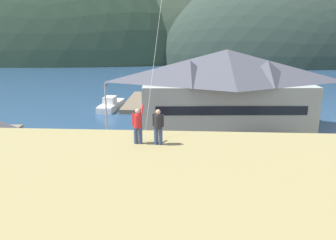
{
  "coord_description": "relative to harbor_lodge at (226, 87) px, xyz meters",
  "views": [
    {
      "loc": [
        3.32,
        -22.53,
        12.75
      ],
      "look_at": [
        1.47,
        9.0,
        4.04
      ],
      "focal_mm": 35.51,
      "sensor_mm": 36.0,
      "label": 1
    }
  ],
  "objects": [
    {
      "name": "person_companion",
      "position": [
        -6.37,
        -28.14,
        2.83
      ],
      "size": [
        0.55,
        0.4,
        1.74
      ],
      "color": "#384770",
      "rests_on": "grassy_hill_foreground"
    },
    {
      "name": "parked_car_back_row_right",
      "position": [
        -1.85,
        -13.93,
        -4.38
      ],
      "size": [
        4.34,
        2.34,
        1.82
      ],
      "color": "#B28923",
      "rests_on": "parking_lot_pad"
    },
    {
      "name": "far_hill_center_saddle",
      "position": [
        24.42,
        89.97,
        -5.44
      ],
      "size": [
        89.14,
        52.78,
        64.35
      ],
      "primitive_type": "ellipsoid",
      "color": "#2D3D33",
      "rests_on": "ground"
    },
    {
      "name": "ground_plane",
      "position": [
        -8.33,
        -20.73,
        -5.44
      ],
      "size": [
        600.0,
        600.0,
        0.0
      ],
      "primitive_type": "plane",
      "color": "#66604C"
    },
    {
      "name": "parking_lot_pad",
      "position": [
        -8.33,
        -15.73,
        -5.39
      ],
      "size": [
        40.0,
        20.0,
        0.1
      ],
      "primitive_type": "cube",
      "color": "slate",
      "rests_on": "ground"
    },
    {
      "name": "far_hill_east_peak",
      "position": [
        -9.14,
        99.62,
        -5.44
      ],
      "size": [
        136.98,
        45.44,
        78.04
      ],
      "primitive_type": "ellipsoid",
      "color": "#3D4C38",
      "rests_on": "ground"
    },
    {
      "name": "wharf_dock",
      "position": [
        -13.86,
        13.49,
        -5.09
      ],
      "size": [
        3.2,
        15.49,
        0.7
      ],
      "color": "#70604C",
      "rests_on": "ground"
    },
    {
      "name": "parked_car_mid_row_far",
      "position": [
        -12.94,
        -19.67,
        -4.38
      ],
      "size": [
        4.26,
        2.17,
        1.82
      ],
      "color": "black",
      "rests_on": "parking_lot_pad"
    },
    {
      "name": "parked_car_front_row_red",
      "position": [
        -18.4,
        -19.67,
        -4.38
      ],
      "size": [
        4.35,
        2.35,
        1.82
      ],
      "color": "black",
      "rests_on": "parking_lot_pad"
    },
    {
      "name": "far_hill_west_ridge",
      "position": [
        -71.79,
        88.14,
        -5.44
      ],
      "size": [
        137.55,
        46.29,
        88.52
      ],
      "primitive_type": "ellipsoid",
      "color": "#334733",
      "rests_on": "ground"
    },
    {
      "name": "person_kite_flyer",
      "position": [
        -7.36,
        -28.05,
        2.85
      ],
      "size": [
        0.52,
        0.65,
        1.86
      ],
      "color": "#384770",
      "rests_on": "grassy_hill_foreground"
    },
    {
      "name": "parked_car_mid_row_near",
      "position": [
        4.12,
        -20.7,
        -4.38
      ],
      "size": [
        4.23,
        2.12,
        1.82
      ],
      "color": "#B28923",
      "rests_on": "parking_lot_pad"
    },
    {
      "name": "parking_light_pole",
      "position": [
        -13.39,
        -10.17,
        -1.2
      ],
      "size": [
        0.24,
        0.78,
        7.2
      ],
      "color": "#ADADB2",
      "rests_on": "parking_lot_pad"
    },
    {
      "name": "parked_car_back_row_left",
      "position": [
        -17.61,
        -15.1,
        -4.38
      ],
      "size": [
        4.22,
        2.09,
        1.82
      ],
      "color": "silver",
      "rests_on": "parking_lot_pad"
    },
    {
      "name": "parked_car_mid_row_center",
      "position": [
        -7.87,
        -14.58,
        -4.38
      ],
      "size": [
        4.29,
        2.24,
        1.82
      ],
      "color": "red",
      "rests_on": "parking_lot_pad"
    },
    {
      "name": "harbor_lodge",
      "position": [
        0.0,
        0.0,
        0.0
      ],
      "size": [
        23.29,
        11.75,
        10.21
      ],
      "color": "#999E99",
      "rests_on": "ground"
    },
    {
      "name": "moored_boat_wharfside",
      "position": [
        -17.45,
        9.15,
        -4.72
      ],
      "size": [
        3.16,
        7.89,
        2.16
      ],
      "color": "silver",
      "rests_on": "ground"
    },
    {
      "name": "bay_water",
      "position": [
        -8.33,
        39.27,
        -5.43
      ],
      "size": [
        360.0,
        84.0,
        0.03
      ],
      "primitive_type": "cube",
      "color": "navy",
      "rests_on": "ground"
    },
    {
      "name": "parked_car_corner_spot",
      "position": [
        4.65,
        -13.66,
        -4.38
      ],
      "size": [
        4.26,
        2.17,
        1.82
      ],
      "color": "#9EA3A8",
      "rests_on": "parking_lot_pad"
    },
    {
      "name": "parked_car_front_row_end",
      "position": [
        -1.9,
        -20.48,
        -4.38
      ],
      "size": [
        4.3,
        2.26,
        1.82
      ],
      "color": "silver",
      "rests_on": "parking_lot_pad"
    }
  ]
}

